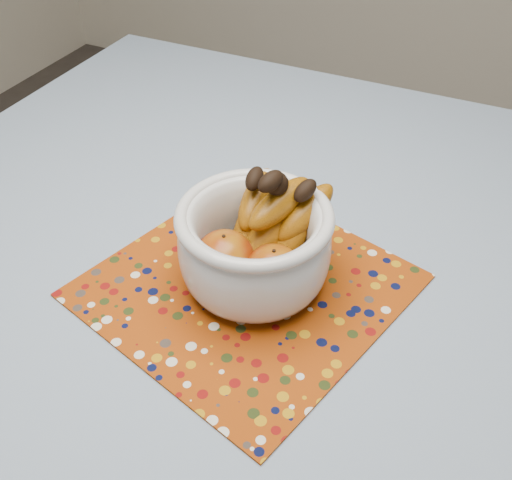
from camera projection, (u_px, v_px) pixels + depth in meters
table at (236, 280)px, 1.03m from camera, size 1.20×1.20×0.75m
tablecloth at (235, 245)px, 0.98m from camera, size 1.32×1.32×0.01m
placemat at (246, 285)px, 0.90m from camera, size 0.51×0.51×0.00m
fruit_bowl at (261, 237)px, 0.86m from camera, size 0.23×0.24×0.19m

